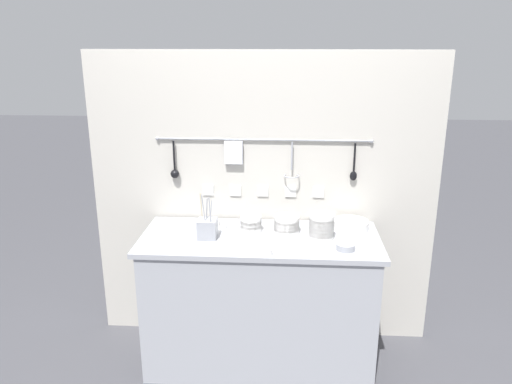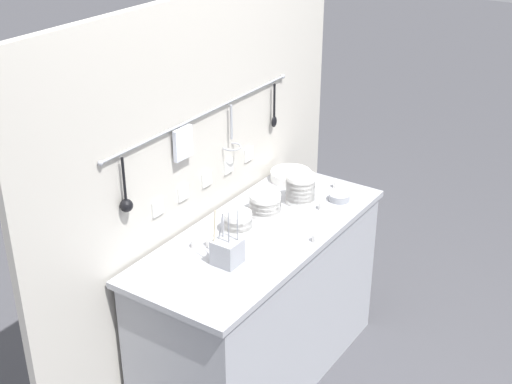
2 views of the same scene
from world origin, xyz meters
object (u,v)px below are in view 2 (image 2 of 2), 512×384
(cutlery_caddy, at_px, (227,251))
(cup_front_right, at_px, (210,242))
(bowl_stack_tall_left, at_px, (265,204))
(plate_stack, at_px, (291,176))
(cup_back_right, at_px, (322,206))
(bowl_stack_wide_centre, at_px, (300,188))
(bowl_stack_short_front, at_px, (238,222))
(cup_back_left, at_px, (337,184))
(cup_beside_plates, at_px, (195,244))
(steel_mixing_bowl, at_px, (339,197))
(cup_centre, at_px, (316,238))

(cutlery_caddy, height_order, cup_front_right, cutlery_caddy)
(bowl_stack_tall_left, height_order, cutlery_caddy, cutlery_caddy)
(bowl_stack_tall_left, xyz_separation_m, plate_stack, (0.40, 0.09, -0.03))
(cutlery_caddy, relative_size, cup_back_right, 7.24)
(bowl_stack_wide_centre, xyz_separation_m, bowl_stack_short_front, (-0.42, 0.08, -0.02))
(bowl_stack_tall_left, xyz_separation_m, cup_back_left, (0.45, -0.15, -0.03))
(cup_beside_plates, height_order, cup_back_left, same)
(steel_mixing_bowl, relative_size, cup_back_right, 2.81)
(cutlery_caddy, xyz_separation_m, cup_back_right, (0.66, -0.10, -0.04))
(plate_stack, relative_size, cup_back_left, 5.81)
(cutlery_caddy, relative_size, cup_front_right, 7.24)
(bowl_stack_wide_centre, xyz_separation_m, bowl_stack_tall_left, (-0.21, 0.08, -0.02))
(cup_front_right, bearing_deg, plate_stack, 3.78)
(bowl_stack_wide_centre, xyz_separation_m, cup_back_right, (-0.01, -0.13, -0.06))
(plate_stack, xyz_separation_m, steel_mixing_bowl, (-0.07, -0.33, -0.01))
(cup_front_right, bearing_deg, cup_back_right, -23.02)
(cutlery_caddy, xyz_separation_m, cup_front_right, (0.07, 0.15, -0.04))
(bowl_stack_tall_left, distance_m, bowl_stack_short_front, 0.22)
(bowl_stack_wide_centre, distance_m, cup_front_right, 0.61)
(cup_beside_plates, relative_size, cup_back_right, 1.00)
(cup_front_right, bearing_deg, cup_beside_plates, 136.47)
(bowl_stack_short_front, bearing_deg, plate_stack, 7.91)
(bowl_stack_wide_centre, relative_size, bowl_stack_short_front, 1.17)
(steel_mixing_bowl, bearing_deg, bowl_stack_short_front, 156.15)
(bowl_stack_wide_centre, height_order, cup_centre, bowl_stack_wide_centre)
(cup_beside_plates, bearing_deg, cup_front_right, -43.53)
(bowl_stack_short_front, height_order, cup_beside_plates, bowl_stack_short_front)
(bowl_stack_tall_left, xyz_separation_m, cup_beside_plates, (-0.44, 0.09, -0.03))
(plate_stack, relative_size, cup_back_right, 5.81)
(bowl_stack_tall_left, height_order, cup_centre, bowl_stack_tall_left)
(cutlery_caddy, distance_m, cup_centre, 0.44)
(bowl_stack_wide_centre, xyz_separation_m, steel_mixing_bowl, (0.13, -0.16, -0.06))
(bowl_stack_short_front, xyz_separation_m, cup_centre, (0.12, -0.35, -0.03))
(plate_stack, distance_m, cup_beside_plates, 0.84)
(bowl_stack_wide_centre, distance_m, cup_centre, 0.40)
(bowl_stack_tall_left, height_order, cup_front_right, bowl_stack_tall_left)
(cup_centre, bearing_deg, bowl_stack_short_front, 109.71)
(plate_stack, bearing_deg, cutlery_caddy, -166.72)
(bowl_stack_short_front, distance_m, cup_back_right, 0.47)
(bowl_stack_short_front, xyz_separation_m, cutlery_caddy, (-0.25, -0.12, 0.01))
(bowl_stack_short_front, height_order, cup_back_right, bowl_stack_short_front)
(plate_stack, bearing_deg, cup_centre, -138.56)
(bowl_stack_tall_left, xyz_separation_m, cutlery_caddy, (-0.47, -0.11, 0.01))
(steel_mixing_bowl, distance_m, cup_back_right, 0.13)
(cup_centre, bearing_deg, bowl_stack_tall_left, 74.75)
(steel_mixing_bowl, distance_m, cup_back_left, 0.15)
(cup_centre, bearing_deg, plate_stack, 41.44)
(plate_stack, distance_m, cup_back_right, 0.36)
(steel_mixing_bowl, xyz_separation_m, cup_centre, (-0.42, -0.10, 0.00))
(cup_beside_plates, height_order, cup_back_right, same)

